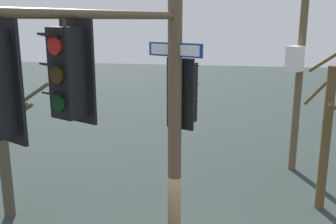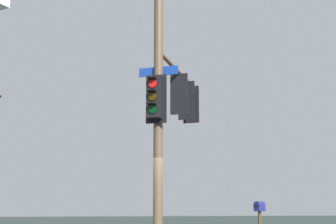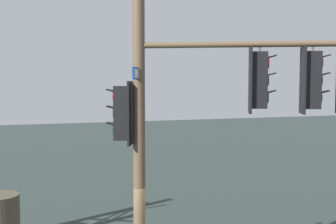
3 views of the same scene
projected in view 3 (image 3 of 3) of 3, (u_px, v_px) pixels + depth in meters
main_signal_pole_assembly at (203, 87)px, 8.34m from camera, size 5.25×4.67×8.16m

